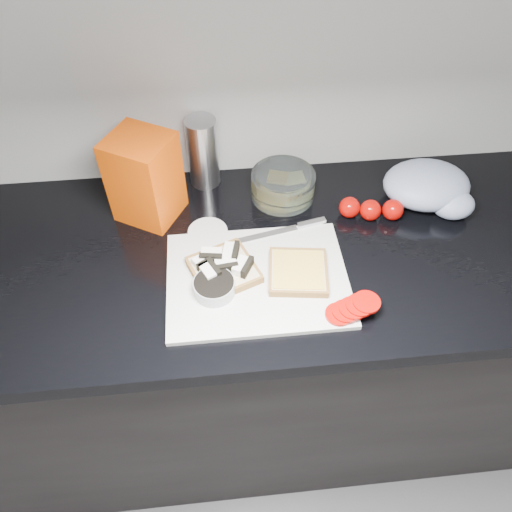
{
  "coord_description": "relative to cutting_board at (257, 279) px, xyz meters",
  "views": [
    {
      "loc": [
        -0.15,
        0.41,
        1.78
      ],
      "look_at": [
        -0.08,
        1.13,
        0.95
      ],
      "focal_mm": 35.0,
      "sensor_mm": 36.0,
      "label": 1
    }
  ],
  "objects": [
    {
      "name": "tomato_slices",
      "position": [
        0.19,
        -0.11,
        0.02
      ],
      "size": [
        0.13,
        0.08,
        0.02
      ],
      "rotation": [
        0.0,
        0.0,
        -0.26
      ],
      "color": "#A80803",
      "rests_on": "cutting_board"
    },
    {
      "name": "seed_tub",
      "position": [
        -0.1,
        -0.03,
        0.02
      ],
      "size": [
        0.09,
        0.09,
        0.05
      ],
      "color": "#A2A7A7",
      "rests_on": "countertop"
    },
    {
      "name": "bread_right",
      "position": [
        0.09,
        -0.0,
        0.02
      ],
      "size": [
        0.15,
        0.15,
        0.02
      ],
      "rotation": [
        0.0,
        0.0,
        -0.13
      ],
      "color": "beige",
      "rests_on": "cutting_board"
    },
    {
      "name": "glass_bowl",
      "position": [
        0.09,
        0.28,
        0.03
      ],
      "size": [
        0.16,
        0.16,
        0.07
      ],
      "rotation": [
        0.0,
        0.0,
        -0.28
      ],
      "color": "silver",
      "rests_on": "countertop"
    },
    {
      "name": "knife",
      "position": [
        0.1,
        0.14,
        0.01
      ],
      "size": [
        0.22,
        0.06,
        0.01
      ],
      "rotation": [
        0.0,
        0.0,
        0.21
      ],
      "color": "silver",
      "rests_on": "cutting_board"
    },
    {
      "name": "tub_lid",
      "position": [
        -0.1,
        0.16,
        -0.0
      ],
      "size": [
        0.11,
        0.11,
        0.01
      ],
      "primitive_type": "cylinder",
      "rotation": [
        0.0,
        0.0,
        0.15
      ],
      "color": "silver",
      "rests_on": "countertop"
    },
    {
      "name": "steel_canister",
      "position": [
        -0.1,
        0.35,
        0.09
      ],
      "size": [
        0.08,
        0.08,
        0.19
      ],
      "primitive_type": "cylinder",
      "color": "#AEAEB3",
      "rests_on": "countertop"
    },
    {
      "name": "bread_left",
      "position": [
        -0.07,
        0.02,
        0.02
      ],
      "size": [
        0.18,
        0.18,
        0.04
      ],
      "rotation": [
        0.0,
        0.0,
        0.38
      ],
      "color": "beige",
      "rests_on": "cutting_board"
    },
    {
      "name": "bread_bag",
      "position": [
        -0.24,
        0.25,
        0.1
      ],
      "size": [
        0.19,
        0.18,
        0.22
      ],
      "primitive_type": "cube",
      "rotation": [
        0.0,
        0.0,
        -0.52
      ],
      "color": "red",
      "rests_on": "countertop"
    },
    {
      "name": "grocery_bag",
      "position": [
        0.46,
        0.22,
        0.04
      ],
      "size": [
        0.22,
        0.2,
        0.1
      ],
      "rotation": [
        0.0,
        0.0,
        -0.03
      ],
      "color": "#98A2BB",
      "rests_on": "countertop"
    },
    {
      "name": "countertop",
      "position": [
        0.08,
        0.1,
        -0.03
      ],
      "size": [
        3.5,
        0.64,
        0.04
      ],
      "primitive_type": "cube",
      "color": "black",
      "rests_on": "base_cabinet"
    },
    {
      "name": "base_cabinet",
      "position": [
        0.08,
        0.1,
        -0.48
      ],
      "size": [
        3.5,
        0.6,
        0.86
      ],
      "primitive_type": "cube",
      "color": "black",
      "rests_on": "ground"
    },
    {
      "name": "cutting_board",
      "position": [
        0.0,
        0.0,
        0.0
      ],
      "size": [
        0.4,
        0.3,
        0.01
      ],
      "primitive_type": "cube",
      "color": "silver",
      "rests_on": "countertop"
    },
    {
      "name": "whole_tomatoes",
      "position": [
        0.3,
        0.17,
        0.02
      ],
      "size": [
        0.16,
        0.07,
        0.05
      ],
      "rotation": [
        0.0,
        0.0,
        0.24
      ],
      "color": "#A80803",
      "rests_on": "countertop"
    }
  ]
}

